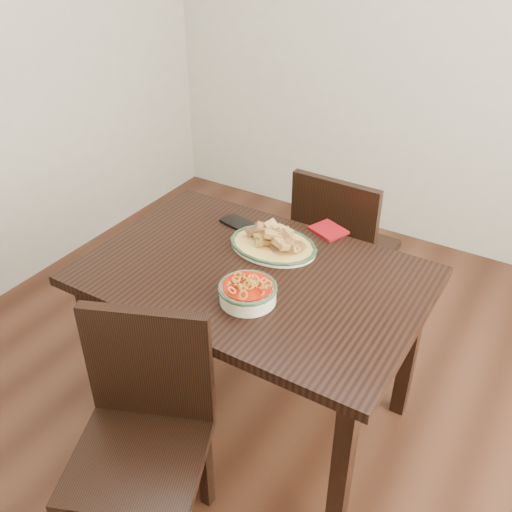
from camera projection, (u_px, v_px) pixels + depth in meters
The scene contains 9 objects.
floor at pixel (275, 405), 2.57m from camera, with size 3.50×3.50×0.00m, color #321910.
wall_back at pixel (439, 31), 3.11m from camera, with size 3.50×0.10×2.60m, color beige.
dining_table at pixel (253, 291), 2.19m from camera, with size 1.27×0.85×0.75m.
chair_far at pixel (340, 246), 2.77m from camera, with size 0.43×0.43×0.89m.
chair_near at pixel (144, 425), 1.85m from camera, with size 0.55×0.55×0.89m.
fish_plate at pixel (273, 238), 2.26m from camera, with size 0.36×0.28×0.11m.
noodle_bowl at pixel (248, 290), 1.97m from camera, with size 0.21×0.21×0.08m.
smartphone at pixel (239, 224), 2.44m from camera, with size 0.16×0.09×0.01m, color black.
napkin at pixel (328, 230), 2.39m from camera, with size 0.14×0.11×0.01m, color maroon.
Camera 1 is at (0.85, -1.57, 1.97)m, focal length 40.00 mm.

